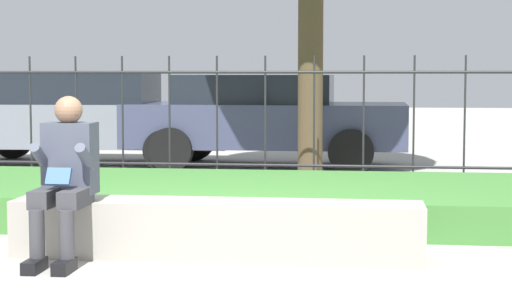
% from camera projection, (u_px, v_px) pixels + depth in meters
% --- Properties ---
extents(ground_plane, '(60.00, 60.00, 0.00)m').
position_uv_depth(ground_plane, '(213.00, 257.00, 6.54)').
color(ground_plane, '#9E9B93').
extents(stone_bench, '(3.13, 0.46, 0.44)m').
position_uv_depth(stone_bench, '(216.00, 233.00, 6.52)').
color(stone_bench, gray).
rests_on(stone_bench, ground_plane).
extents(person_seated_reader, '(0.42, 0.73, 1.24)m').
position_uv_depth(person_seated_reader, '(65.00, 172.00, 6.35)').
color(person_seated_reader, black).
rests_on(person_seated_reader, ground_plane).
extents(grass_berm, '(9.49, 2.48, 0.32)m').
position_uv_depth(grass_berm, '(246.00, 200.00, 8.44)').
color(grass_berm, '#3D7533').
rests_on(grass_berm, ground_plane).
extents(iron_fence, '(7.49, 0.03, 1.62)m').
position_uv_depth(iron_fence, '(265.00, 121.00, 10.09)').
color(iron_fence, '#232326').
rests_on(iron_fence, ground_plane).
extents(car_parked_center, '(4.17, 1.91, 1.39)m').
position_uv_depth(car_parked_center, '(264.00, 118.00, 12.87)').
color(car_parked_center, '#383D56').
rests_on(car_parked_center, ground_plane).
extents(car_parked_left, '(4.71, 2.10, 1.43)m').
position_uv_depth(car_parked_left, '(80.00, 116.00, 13.24)').
color(car_parked_left, slate).
rests_on(car_parked_left, ground_plane).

